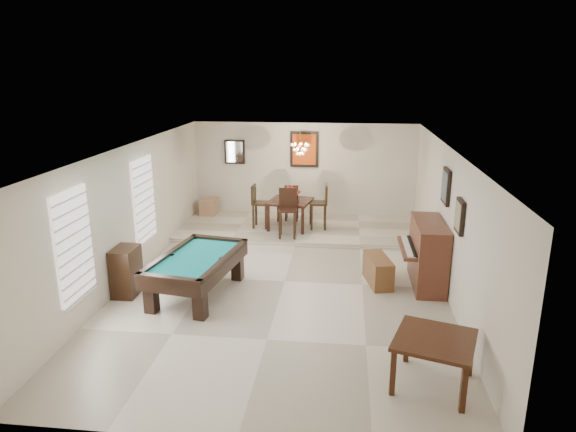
% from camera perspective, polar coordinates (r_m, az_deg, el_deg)
% --- Properties ---
extents(ground_plane, '(6.00, 9.00, 0.02)m').
position_cam_1_polar(ground_plane, '(10.06, -0.39, -7.31)').
color(ground_plane, beige).
extents(wall_back, '(6.00, 0.04, 2.60)m').
position_cam_1_polar(wall_back, '(13.97, 1.81, 5.01)').
color(wall_back, silver).
rests_on(wall_back, ground_plane).
extents(wall_front, '(6.00, 0.04, 2.60)m').
position_cam_1_polar(wall_front, '(5.50, -6.17, -13.27)').
color(wall_front, silver).
rests_on(wall_front, ground_plane).
extents(wall_left, '(0.04, 9.00, 2.60)m').
position_cam_1_polar(wall_left, '(10.40, -17.05, 0.40)').
color(wall_left, silver).
rests_on(wall_left, ground_plane).
extents(wall_right, '(0.04, 9.00, 2.60)m').
position_cam_1_polar(wall_right, '(9.74, 17.41, -0.68)').
color(wall_right, silver).
rests_on(wall_right, ground_plane).
extents(ceiling, '(6.00, 9.00, 0.04)m').
position_cam_1_polar(ceiling, '(9.34, -0.42, 7.56)').
color(ceiling, white).
rests_on(ceiling, wall_back).
extents(dining_step, '(6.00, 2.50, 0.12)m').
position_cam_1_polar(dining_step, '(13.07, 1.31, -1.39)').
color(dining_step, beige).
rests_on(dining_step, ground_plane).
extents(window_left_front, '(0.06, 1.00, 1.70)m').
position_cam_1_polar(window_left_front, '(8.48, -22.70, -2.97)').
color(window_left_front, white).
rests_on(window_left_front, wall_left).
extents(window_left_rear, '(0.06, 1.00, 1.70)m').
position_cam_1_polar(window_left_rear, '(10.89, -15.72, 1.75)').
color(window_left_rear, white).
rests_on(window_left_rear, wall_left).
extents(pool_table, '(1.50, 2.32, 0.72)m').
position_cam_1_polar(pool_table, '(9.51, -10.06, -6.58)').
color(pool_table, black).
rests_on(pool_table, ground_plane).
extents(square_table, '(1.23, 1.23, 0.67)m').
position_cam_1_polar(square_table, '(7.15, 15.82, -15.29)').
color(square_table, '#34190D').
rests_on(square_table, ground_plane).
extents(upright_piano, '(0.83, 1.49, 1.24)m').
position_cam_1_polar(upright_piano, '(10.02, 14.47, -4.07)').
color(upright_piano, brown).
rests_on(upright_piano, ground_plane).
extents(piano_bench, '(0.57, 1.00, 0.53)m').
position_cam_1_polar(piano_bench, '(10.03, 9.97, -5.95)').
color(piano_bench, brown).
rests_on(piano_bench, ground_plane).
extents(apothecary_chest, '(0.40, 0.60, 0.90)m').
position_cam_1_polar(apothecary_chest, '(9.79, -17.53, -5.88)').
color(apothecary_chest, black).
rests_on(apothecary_chest, ground_plane).
extents(dining_table, '(1.15, 1.15, 0.83)m').
position_cam_1_polar(dining_table, '(12.82, 0.24, 0.48)').
color(dining_table, black).
rests_on(dining_table, dining_step).
extents(flower_vase, '(0.19, 0.19, 0.26)m').
position_cam_1_polar(flower_vase, '(12.68, 0.24, 2.86)').
color(flower_vase, red).
rests_on(flower_vase, dining_table).
extents(dining_chair_south, '(0.45, 0.45, 1.16)m').
position_cam_1_polar(dining_chair_south, '(12.05, -0.05, 0.27)').
color(dining_chair_south, black).
rests_on(dining_chair_south, dining_step).
extents(dining_chair_north, '(0.37, 0.37, 0.97)m').
position_cam_1_polar(dining_chair_north, '(13.48, 0.41, 1.56)').
color(dining_chair_north, black).
rests_on(dining_chair_north, dining_step).
extents(dining_chair_west, '(0.42, 0.42, 1.08)m').
position_cam_1_polar(dining_chair_west, '(12.85, -3.03, 1.07)').
color(dining_chair_west, black).
rests_on(dining_chair_west, dining_step).
extents(dining_chair_east, '(0.45, 0.45, 1.12)m').
position_cam_1_polar(dining_chair_east, '(12.75, 3.40, 1.05)').
color(dining_chair_east, black).
rests_on(dining_chair_east, dining_step).
extents(corner_bench, '(0.45, 0.53, 0.45)m').
position_cam_1_polar(corner_bench, '(14.22, -8.76, 1.06)').
color(corner_bench, tan).
rests_on(corner_bench, dining_step).
extents(chandelier, '(0.44, 0.44, 0.60)m').
position_cam_1_polar(chandelier, '(12.54, 1.35, 7.91)').
color(chandelier, '#FFE5B2').
rests_on(chandelier, ceiling).
extents(back_painting, '(0.75, 0.06, 0.95)m').
position_cam_1_polar(back_painting, '(13.83, 1.82, 7.41)').
color(back_painting, '#D84C14').
rests_on(back_painting, wall_back).
extents(back_mirror, '(0.55, 0.06, 0.65)m').
position_cam_1_polar(back_mirror, '(14.12, -5.95, 7.11)').
color(back_mirror, white).
rests_on(back_mirror, wall_back).
extents(right_picture_upper, '(0.06, 0.55, 0.65)m').
position_cam_1_polar(right_picture_upper, '(9.87, 17.16, 3.17)').
color(right_picture_upper, slate).
rests_on(right_picture_upper, wall_right).
extents(right_picture_lower, '(0.06, 0.45, 0.55)m').
position_cam_1_polar(right_picture_lower, '(8.68, 18.55, -0.03)').
color(right_picture_lower, gray).
rests_on(right_picture_lower, wall_right).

